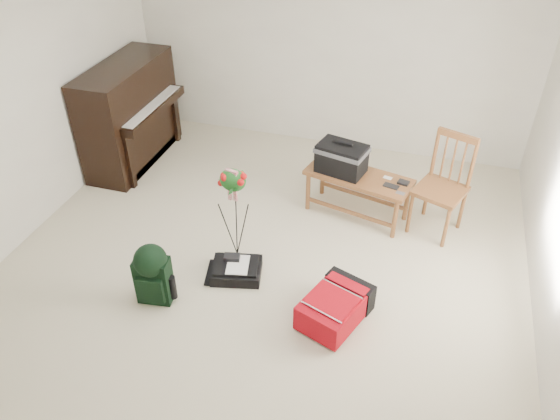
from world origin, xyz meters
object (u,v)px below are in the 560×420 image
(piano, at_px, (131,116))
(bench, at_px, (346,166))
(green_backpack, at_px, (152,271))
(flower_stand, at_px, (235,214))
(dining_chair, at_px, (441,187))
(black_duffel, at_px, (236,269))
(red_suitcase, at_px, (336,303))

(piano, distance_m, bench, 2.79)
(green_backpack, distance_m, flower_stand, 0.95)
(dining_chair, bearing_deg, black_duffel, -122.26)
(piano, distance_m, red_suitcase, 3.60)
(dining_chair, distance_m, flower_stand, 2.12)
(red_suitcase, bearing_deg, flower_stand, 175.02)
(red_suitcase, distance_m, green_backpack, 1.64)
(black_duffel, height_order, flower_stand, flower_stand)
(piano, distance_m, black_duffel, 2.66)
(piano, xyz_separation_m, green_backpack, (1.40, -2.19, -0.27))
(bench, relative_size, dining_chair, 1.11)
(piano, bearing_deg, green_backpack, -57.35)
(piano, relative_size, bench, 1.26)
(piano, height_order, bench, piano)
(black_duffel, bearing_deg, piano, 126.55)
(piano, bearing_deg, black_duffel, -40.15)
(red_suitcase, bearing_deg, dining_chair, 84.87)
(piano, bearing_deg, red_suitcase, -32.43)
(bench, height_order, dining_chair, dining_chair)
(bench, relative_size, green_backpack, 1.96)
(black_duffel, bearing_deg, flower_stand, 96.53)
(flower_stand, bearing_deg, red_suitcase, -11.08)
(piano, xyz_separation_m, flower_stand, (1.89, -1.39, -0.10))
(dining_chair, bearing_deg, red_suitcase, -94.46)
(piano, relative_size, flower_stand, 1.46)
(red_suitcase, xyz_separation_m, green_backpack, (-1.61, -0.28, 0.19))
(piano, bearing_deg, bench, -7.86)
(bench, xyz_separation_m, black_duffel, (-0.77, -1.30, -0.54))
(red_suitcase, relative_size, black_duffel, 1.42)
(flower_stand, bearing_deg, bench, 63.03)
(green_backpack, xyz_separation_m, flower_stand, (0.48, 0.81, 0.17))
(dining_chair, bearing_deg, green_backpack, -121.19)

